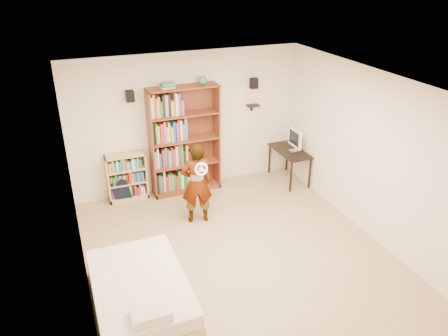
# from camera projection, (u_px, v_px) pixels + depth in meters

# --- Properties ---
(ground) EXTENTS (4.50, 5.00, 0.01)m
(ground) POSITION_uv_depth(u_px,v_px,m) (237.00, 253.00, 6.85)
(ground) COLOR tan
(ground) RESTS_ON ground
(room_shell) EXTENTS (4.52, 5.02, 2.71)m
(room_shell) POSITION_uv_depth(u_px,v_px,m) (239.00, 150.00, 6.09)
(room_shell) COLOR white
(room_shell) RESTS_ON ground
(crown_molding) EXTENTS (4.50, 5.00, 0.06)m
(crown_molding) POSITION_uv_depth(u_px,v_px,m) (240.00, 86.00, 5.70)
(crown_molding) COLOR white
(crown_molding) RESTS_ON room_shell
(speaker_left) EXTENTS (0.14, 0.12, 0.20)m
(speaker_left) POSITION_uv_depth(u_px,v_px,m) (130.00, 96.00, 7.66)
(speaker_left) COLOR black
(speaker_left) RESTS_ON room_shell
(speaker_right) EXTENTS (0.14, 0.12, 0.20)m
(speaker_right) POSITION_uv_depth(u_px,v_px,m) (254.00, 83.00, 8.45)
(speaker_right) COLOR black
(speaker_right) RESTS_ON room_shell
(wall_shelf) EXTENTS (0.25, 0.16, 0.02)m
(wall_shelf) POSITION_uv_depth(u_px,v_px,m) (253.00, 106.00, 8.66)
(wall_shelf) COLOR black
(wall_shelf) RESTS_ON room_shell
(tall_bookshelf) EXTENTS (1.33, 0.39, 2.10)m
(tall_bookshelf) POSITION_uv_depth(u_px,v_px,m) (185.00, 141.00, 8.30)
(tall_bookshelf) COLOR brown
(tall_bookshelf) RESTS_ON ground
(low_bookshelf) EXTENTS (0.74, 0.28, 0.92)m
(low_bookshelf) POSITION_uv_depth(u_px,v_px,m) (127.00, 177.00, 8.22)
(low_bookshelf) COLOR tan
(low_bookshelf) RESTS_ON ground
(computer_desk) EXTENTS (0.50, 0.99, 0.68)m
(computer_desk) POSITION_uv_depth(u_px,v_px,m) (289.00, 165.00, 8.99)
(computer_desk) COLOR black
(computer_desk) RESTS_ON ground
(imac) EXTENTS (0.14, 0.46, 0.45)m
(imac) POSITION_uv_depth(u_px,v_px,m) (294.00, 140.00, 8.71)
(imac) COLOR white
(imac) RESTS_ON computer_desk
(daybed) EXTENTS (1.19, 1.82, 0.54)m
(daybed) POSITION_uv_depth(u_px,v_px,m) (140.00, 290.00, 5.69)
(daybed) COLOR silver
(daybed) RESTS_ON ground
(person) EXTENTS (0.59, 0.44, 1.46)m
(person) POSITION_uv_depth(u_px,v_px,m) (197.00, 183.00, 7.41)
(person) COLOR black
(person) RESTS_ON ground
(wii_wheel) EXTENTS (0.23, 0.09, 0.23)m
(wii_wheel) POSITION_uv_depth(u_px,v_px,m) (201.00, 169.00, 7.02)
(wii_wheel) COLOR white
(wii_wheel) RESTS_ON person
(navy_bag) EXTENTS (0.36, 0.25, 0.47)m
(navy_bag) POSITION_uv_depth(u_px,v_px,m) (121.00, 190.00, 8.25)
(navy_bag) COLOR black
(navy_bag) RESTS_ON ground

